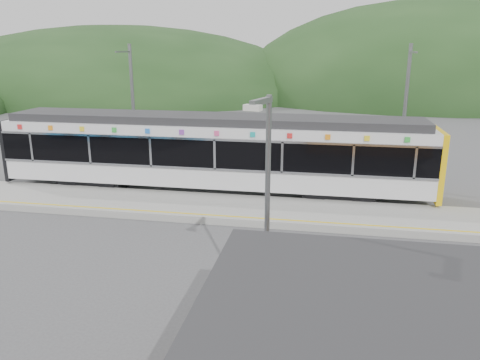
# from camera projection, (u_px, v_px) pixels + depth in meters

# --- Properties ---
(ground) EXTENTS (120.00, 120.00, 0.00)m
(ground) POSITION_uv_depth(u_px,v_px,m) (228.00, 244.00, 16.82)
(ground) COLOR #4C4C4F
(ground) RESTS_ON ground
(hills) EXTENTS (146.00, 149.00, 26.00)m
(hills) POSITION_uv_depth(u_px,v_px,m) (389.00, 207.00, 20.74)
(hills) COLOR #1E3D19
(hills) RESTS_ON ground
(platform) EXTENTS (26.00, 3.20, 0.30)m
(platform) POSITION_uv_depth(u_px,v_px,m) (244.00, 210.00, 19.90)
(platform) COLOR #9E9E99
(platform) RESTS_ON ground
(yellow_line) EXTENTS (26.00, 0.10, 0.01)m
(yellow_line) POSITION_uv_depth(u_px,v_px,m) (238.00, 217.00, 18.63)
(yellow_line) COLOR yellow
(yellow_line) RESTS_ON platform
(train) EXTENTS (20.44, 3.01, 3.74)m
(train) POSITION_uv_depth(u_px,v_px,m) (212.00, 151.00, 22.28)
(train) COLOR black
(train) RESTS_ON ground
(catenary_mast_west) EXTENTS (0.18, 1.80, 7.00)m
(catenary_mast_west) POSITION_uv_depth(u_px,v_px,m) (133.00, 108.00, 25.15)
(catenary_mast_west) COLOR slate
(catenary_mast_west) RESTS_ON ground
(catenary_mast_east) EXTENTS (0.18, 1.80, 7.00)m
(catenary_mast_east) POSITION_uv_depth(u_px,v_px,m) (405.00, 115.00, 22.69)
(catenary_mast_east) COLOR slate
(catenary_mast_east) RESTS_ON ground
(lamp_post) EXTENTS (0.38, 1.07, 5.84)m
(lamp_post) POSITION_uv_depth(u_px,v_px,m) (267.00, 202.00, 10.42)
(lamp_post) COLOR slate
(lamp_post) RESTS_ON ground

